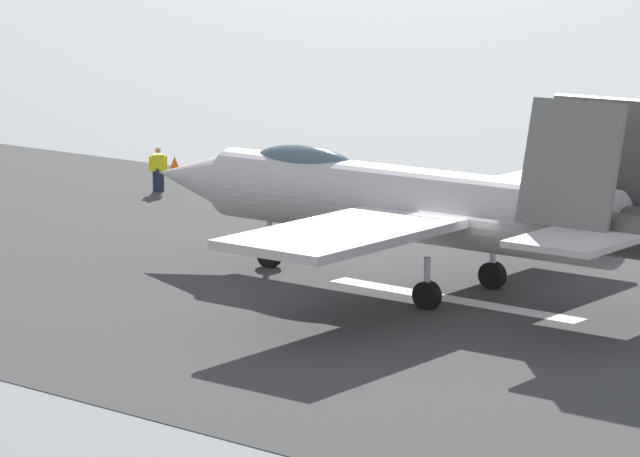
% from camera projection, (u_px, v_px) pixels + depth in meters
% --- Properties ---
extents(ground_plane, '(400.00, 400.00, 0.00)m').
position_uv_depth(ground_plane, '(472.00, 303.00, 44.61)').
color(ground_plane, slate).
extents(runway_strip, '(240.00, 26.00, 0.02)m').
position_uv_depth(runway_strip, '(472.00, 303.00, 44.60)').
color(runway_strip, '#353535').
rests_on(runway_strip, ground).
extents(fighter_jet, '(17.26, 14.87, 5.69)m').
position_uv_depth(fighter_jet, '(403.00, 201.00, 45.88)').
color(fighter_jet, '#ACA8AC').
rests_on(fighter_jet, ground).
extents(crew_person, '(0.47, 0.60, 1.70)m').
position_uv_depth(crew_person, '(158.00, 170.00, 62.76)').
color(crew_person, '#1E2338').
rests_on(crew_person, ground).
extents(marker_cone_mid, '(0.44, 0.44, 0.55)m').
position_uv_depth(marker_cone_mid, '(416.00, 194.00, 60.80)').
color(marker_cone_mid, orange).
rests_on(marker_cone_mid, ground).
extents(marker_cone_far, '(0.44, 0.44, 0.55)m').
position_uv_depth(marker_cone_far, '(175.00, 163.00, 68.48)').
color(marker_cone_far, orange).
rests_on(marker_cone_far, ground).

